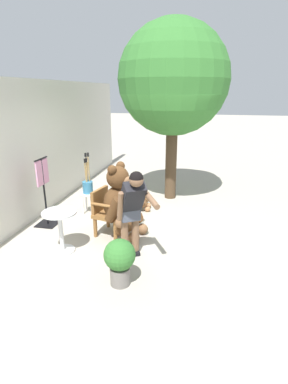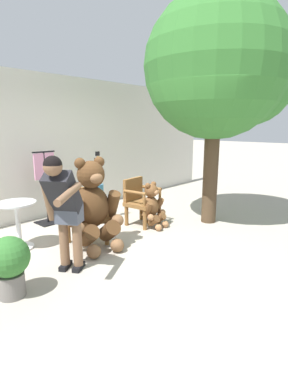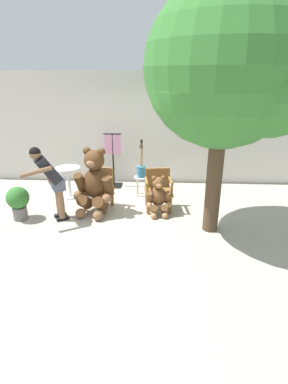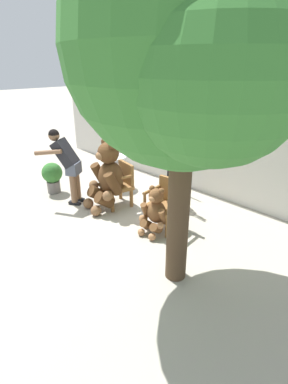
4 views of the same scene
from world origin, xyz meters
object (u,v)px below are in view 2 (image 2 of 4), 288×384
Objects in this scene: white_stool at (98,203)px; potted_plant at (9,262)px; wooden_chair_left at (85,214)px; person_visitor at (64,204)px; brush_bucket at (98,188)px; wooden_chair_right at (140,200)px; round_side_table at (18,220)px; teddy_bear_large at (93,205)px; clothing_display_stand at (46,186)px; teddy_bear_small at (152,205)px; patio_tree at (222,70)px.

potted_plant is (-2.34, -1.41, 0.04)m from white_stool.
potted_plant is at bearing -155.93° from wooden_chair_left.
person_visitor reaches higher than brush_bucket.
person_visitor is (-2.04, -0.67, 0.44)m from wooden_chair_right.
person_visitor is at bearing -88.14° from round_side_table.
white_stool is at bearing 48.21° from teddy_bear_large.
wooden_chair_left reaches higher than potted_plant.
person_visitor is 0.86m from potted_plant.
clothing_display_stand is (-0.75, 0.59, 0.36)m from white_stool.
teddy_bear_large is at bearing -45.31° from round_side_table.
teddy_bear_large is 1.65× the size of teddy_bear_small.
brush_bucket is 0.22× the size of patio_tree.
brush_bucket is (-0.40, 0.74, 0.19)m from wooden_chair_right.
teddy_bear_large is 1.53m from potted_plant.
teddy_bear_small is 2.02m from clothing_display_stand.
wooden_chair_left is 3.43m from patio_tree.
wooden_chair_right is at bearing 18.05° from person_visitor.
teddy_bear_large is at bearing -131.80° from brush_bucket.
clothing_display_stand is at bearing 84.97° from teddy_bear_large.
teddy_bear_small is 2.67m from patio_tree.
person_visitor is (-0.78, -0.66, 0.44)m from wooden_chair_left.
brush_bucket reaches higher than round_side_table.
teddy_bear_large is at bearing 163.78° from patio_tree.
round_side_table is 0.18× the size of patio_tree.
white_stool is at bearing 83.24° from brush_bucket.
patio_tree is at bearing -21.87° from wooden_chair_left.
round_side_table is (-1.68, -0.20, -0.20)m from brush_bucket.
wooden_chair_right is 0.21× the size of patio_tree.
teddy_bear_small is at bearing 7.76° from potted_plant.
person_visitor is (-0.75, -0.41, 0.23)m from teddy_bear_large.
wooden_chair_left is at bearing 83.73° from teddy_bear_large.
wooden_chair_right is 1.26× the size of potted_plant.
brush_bucket is at bearing 40.75° from wooden_chair_left.
wooden_chair_right is 2.82m from potted_plant.
round_side_table is (-2.09, 0.83, 0.04)m from teddy_bear_small.
patio_tree is at bearing -4.27° from potted_plant.
wooden_chair_right is 0.29m from teddy_bear_small.
wooden_chair_left is 0.98m from round_side_table.
patio_tree is at bearing -25.17° from round_side_table.
clothing_display_stand is (-0.75, 0.59, 0.07)m from brush_bucket.
clothing_display_stand reaches higher than wooden_chair_left.
patio_tree is 5.99× the size of potted_plant.
teddy_bear_large is 1.37m from white_stool.
clothing_display_stand reaches higher than brush_bucket.
wooden_chair_left is at bearing 167.41° from teddy_bear_small.
teddy_bear_small is 2.78m from potted_plant.
patio_tree reaches higher than white_stool.
person_visitor reaches higher than wooden_chair_right.
person_visitor reaches higher than teddy_bear_small.
patio_tree reaches higher than wooden_chair_left.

